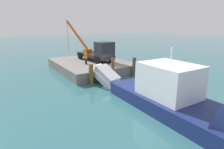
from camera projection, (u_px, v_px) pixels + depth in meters
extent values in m
plane|color=#2D6066|center=(107.00, 76.00, 22.05)|extent=(200.00, 200.00, 0.00)
cube|color=slate|center=(91.00, 65.00, 25.51)|extent=(11.36, 8.91, 1.16)
cube|color=black|center=(95.00, 55.00, 25.68)|extent=(6.61, 2.89, 0.45)
cube|color=#26262C|center=(104.00, 49.00, 23.64)|extent=(2.01, 2.33, 1.83)
cylinder|color=black|center=(111.00, 58.00, 24.73)|extent=(1.03, 0.40, 1.00)
cylinder|color=black|center=(97.00, 60.00, 23.37)|extent=(1.03, 0.40, 1.00)
cylinder|color=black|center=(93.00, 54.00, 28.11)|extent=(1.03, 0.40, 1.00)
cylinder|color=black|center=(80.00, 56.00, 26.76)|extent=(1.03, 0.40, 1.00)
cylinder|color=#BF4C0C|center=(77.00, 35.00, 28.38)|extent=(5.75, 1.38, 4.47)
cube|color=#BF4C0C|center=(88.00, 51.00, 27.01)|extent=(1.00, 1.00, 0.50)
cylinder|color=#4C4C19|center=(68.00, 37.00, 30.48)|extent=(0.04, 0.04, 5.27)
cylinder|color=black|center=(86.00, 61.00, 23.31)|extent=(0.28, 0.28, 0.73)
cylinder|color=orange|center=(86.00, 56.00, 23.12)|extent=(0.34, 0.34, 0.73)
sphere|color=tan|center=(86.00, 52.00, 22.99)|extent=(0.21, 0.21, 0.21)
cube|color=silver|center=(107.00, 79.00, 19.15)|extent=(4.56, 2.77, 2.57)
cube|color=silver|center=(107.00, 74.00, 18.96)|extent=(2.80, 2.13, 1.65)
cylinder|color=black|center=(122.00, 88.00, 19.20)|extent=(0.89, 0.42, 0.86)
cylinder|color=black|center=(110.00, 93.00, 17.94)|extent=(0.89, 0.42, 0.86)
cylinder|color=black|center=(103.00, 71.00, 20.66)|extent=(0.89, 0.42, 0.86)
cylinder|color=black|center=(91.00, 74.00, 19.41)|extent=(0.89, 0.42, 0.86)
cube|color=navy|center=(173.00, 109.00, 13.14)|extent=(11.10, 4.13, 1.71)
cube|color=white|center=(169.00, 80.00, 13.05)|extent=(3.98, 3.21, 2.37)
cylinder|color=white|center=(171.00, 56.00, 12.58)|extent=(0.10, 0.10, 1.20)
cylinder|color=silver|center=(135.00, 77.00, 16.41)|extent=(0.06, 0.06, 1.00)
cylinder|color=brown|center=(91.00, 74.00, 18.87)|extent=(0.43, 0.43, 2.18)
cylinder|color=brown|center=(113.00, 69.00, 20.25)|extent=(0.37, 0.37, 2.54)
cylinder|color=brown|center=(134.00, 67.00, 21.92)|extent=(0.44, 0.44, 2.31)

